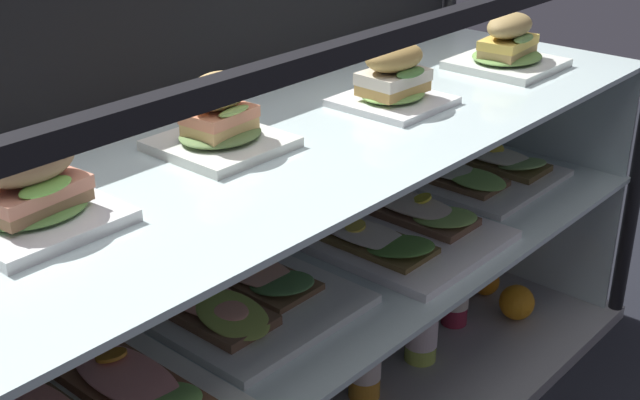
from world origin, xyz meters
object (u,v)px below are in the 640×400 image
Objects in this scene: plated_roll_sandwich_mid_left at (394,80)px; orange_fruit_beside_bottles at (485,281)px; plated_roll_sandwich_right_of_center at (31,192)px; juice_bottle_front_right_end at (422,319)px; juice_bottle_near_post at (365,359)px; juice_bottle_front_second at (456,290)px; plated_roll_sandwich_far_right at (508,48)px; open_sandwich_tray_mid_right at (233,294)px; open_sandwich_tray_far_right at (398,229)px; plated_roll_sandwich_near_left_corner at (220,122)px; open_sandwich_tray_left_of_center at (472,169)px; orange_fruit_rolled_forward at (517,302)px; orange_fruit_near_left_post at (468,260)px.

plated_roll_sandwich_mid_left is 0.75m from orange_fruit_beside_bottles.
juice_bottle_front_right_end is at bearing -4.75° from plated_roll_sandwich_right_of_center.
juice_bottle_near_post is 0.35m from juice_bottle_front_second.
open_sandwich_tray_mid_right is (-0.72, 0.07, -0.28)m from plated_roll_sandwich_far_right.
juice_bottle_near_post is at bearing 176.45° from plated_roll_sandwich_far_right.
juice_bottle_near_post is at bearing -5.07° from plated_roll_sandwich_right_of_center.
plated_roll_sandwich_right_of_center reaches higher than plated_roll_sandwich_far_right.
open_sandwich_tray_far_right is 0.28m from juice_bottle_front_right_end.
plated_roll_sandwich_far_right is at bearing -3.55° from juice_bottle_near_post.
open_sandwich_tray_far_right is 0.55m from orange_fruit_beside_bottles.
open_sandwich_tray_left_of_center is at bearing -3.22° from plated_roll_sandwich_near_left_corner.
juice_bottle_near_post is (0.28, -0.08, -0.56)m from plated_roll_sandwich_near_left_corner.
open_sandwich_tray_far_right is at bearing 170.63° from orange_fruit_rolled_forward.
orange_fruit_beside_bottles is (0.81, -0.01, -0.32)m from open_sandwich_tray_mid_right.
open_sandwich_tray_left_of_center is 4.21× the size of orange_fruit_near_left_post.
plated_roll_sandwich_far_right reaches higher than juice_bottle_front_second.
plated_roll_sandwich_right_of_center is 1.08m from open_sandwich_tray_left_of_center.
open_sandwich_tray_far_right is at bearing 178.86° from plated_roll_sandwich_far_right.
open_sandwich_tray_left_of_center is at bearing -0.46° from open_sandwich_tray_mid_right.
juice_bottle_near_post is at bearing -7.71° from open_sandwich_tray_mid_right.
open_sandwich_tray_far_right reaches higher than juice_bottle_near_post.
open_sandwich_tray_mid_right is 1.36× the size of juice_bottle_front_right_end.
plated_roll_sandwich_far_right is 0.78m from open_sandwich_tray_mid_right.
juice_bottle_near_post is 2.63× the size of orange_fruit_near_left_post.
orange_fruit_beside_bottles is 0.12m from orange_fruit_rolled_forward.
plated_roll_sandwich_mid_left is at bearing -176.79° from orange_fruit_beside_bottles.
open_sandwich_tray_left_of_center is 0.35m from orange_fruit_near_left_post.
open_sandwich_tray_far_right is 0.35m from open_sandwich_tray_left_of_center.
plated_roll_sandwich_right_of_center reaches higher than juice_bottle_near_post.
orange_fruit_rolled_forward is (0.39, -0.07, -0.32)m from open_sandwich_tray_far_right.
juice_bottle_front_right_end is at bearing 176.51° from plated_roll_sandwich_far_right.
juice_bottle_front_right_end is 0.30m from orange_fruit_rolled_forward.
juice_bottle_near_post is (-0.41, 0.03, -0.55)m from plated_roll_sandwich_far_right.
plated_roll_sandwich_right_of_center is 0.86× the size of juice_bottle_front_second.
plated_roll_sandwich_near_left_corner is (0.34, 0.02, -0.00)m from plated_roll_sandwich_right_of_center.
open_sandwich_tray_far_right is at bearing -165.25° from orange_fruit_near_left_post.
plated_roll_sandwich_mid_left is at bearing -4.28° from plated_roll_sandwich_right_of_center.
juice_bottle_front_right_end is at bearing -168.82° from open_sandwich_tray_left_of_center.
plated_roll_sandwich_right_of_center reaches higher than orange_fruit_rolled_forward.
orange_fruit_rolled_forward is (0.28, -0.07, -0.06)m from juice_bottle_front_right_end.
orange_fruit_near_left_post is at bearing 11.20° from juice_bottle_near_post.
plated_roll_sandwich_right_of_center is 1.29m from orange_fruit_beside_bottles.
orange_fruit_near_left_post is at bearing 43.05° from plated_roll_sandwich_far_right.
plated_roll_sandwich_near_left_corner reaches higher than open_sandwich_tray_mid_right.
orange_fruit_near_left_post is at bearing 24.77° from juice_bottle_front_second.
juice_bottle_front_second is (-0.07, 0.04, -0.55)m from plated_roll_sandwich_far_right.
plated_roll_sandwich_right_of_center is 2.34× the size of orange_fruit_rolled_forward.
plated_roll_sandwich_right_of_center reaches higher than plated_roll_sandwich_mid_left.
orange_fruit_rolled_forward is at bearing -69.65° from open_sandwich_tray_left_of_center.
plated_roll_sandwich_near_left_corner reaches higher than plated_roll_sandwich_mid_left.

